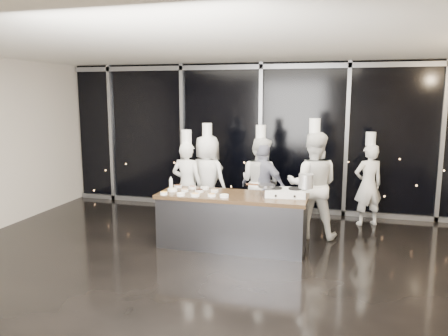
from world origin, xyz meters
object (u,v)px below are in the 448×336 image
object	(u,v)px
chef_far_left	(187,184)
chef_left	(207,179)
demo_counter	(232,220)
stove	(285,192)
chef_side	(368,184)
guest	(263,186)
stock_pot	(306,181)
chef_center	(260,181)
frying_pan	(266,186)
chef_right	(313,185)

from	to	relation	value
chef_far_left	chef_left	bearing A→B (deg)	-123.86
demo_counter	stove	bearing A→B (deg)	6.06
stove	chef_side	size ratio (longest dim) A/B	0.37
demo_counter	guest	xyz separation A→B (m)	(0.31, 1.18, 0.36)
stock_pot	chef_center	size ratio (longest dim) A/B	0.12
chef_center	guest	world-z (taller)	chef_center
stove	chef_far_left	world-z (taller)	chef_far_left
chef_far_left	chef_side	xyz separation A→B (m)	(3.33, 1.07, -0.02)
guest	chef_side	world-z (taller)	chef_side
chef_center	chef_left	bearing A→B (deg)	30.32
chef_center	chef_side	size ratio (longest dim) A/B	1.07
stove	chef_far_left	distance (m)	2.10
frying_pan	chef_far_left	size ratio (longest dim) A/B	0.26
demo_counter	chef_left	bearing A→B (deg)	123.65
chef_side	stock_pot	bearing A→B (deg)	33.48
frying_pan	chef_left	bearing A→B (deg)	132.55
chef_left	chef_right	size ratio (longest dim) A/B	0.94
stove	guest	size ratio (longest dim) A/B	0.42
stock_pot	chef_right	world-z (taller)	chef_right
chef_left	demo_counter	bearing A→B (deg)	143.83
demo_counter	frying_pan	world-z (taller)	frying_pan
chef_side	chef_right	bearing A→B (deg)	19.91
chef_center	chef_side	world-z (taller)	chef_center
chef_far_left	chef_side	world-z (taller)	chef_far_left
chef_far_left	guest	bearing A→B (deg)	-162.60
guest	demo_counter	bearing A→B (deg)	99.45
chef_far_left	chef_left	xyz separation A→B (m)	(0.29, 0.37, 0.04)
chef_center	chef_right	distance (m)	1.10
demo_counter	stock_pot	world-z (taller)	stock_pot
stove	stock_pot	xyz separation A→B (m)	(0.32, 0.05, 0.19)
frying_pan	chef_right	bearing A→B (deg)	43.27
stove	chef_right	size ratio (longest dim) A/B	0.32
chef_center	chef_far_left	bearing A→B (deg)	44.61
chef_right	guest	bearing A→B (deg)	-19.14
demo_counter	guest	world-z (taller)	guest
chef_far_left	frying_pan	bearing A→B (deg)	158.36
demo_counter	chef_left	xyz separation A→B (m)	(-0.81, 1.21, 0.43)
stock_pot	chef_right	size ratio (longest dim) A/B	0.11
stove	chef_left	bearing A→B (deg)	138.97
chef_far_left	chef_side	distance (m)	3.50
frying_pan	guest	distance (m)	1.17
frying_pan	chef_left	world-z (taller)	chef_left
demo_counter	chef_far_left	bearing A→B (deg)	142.57
stove	chef_far_left	xyz separation A→B (m)	(-1.95, 0.75, -0.12)
demo_counter	chef_left	world-z (taller)	chef_left
stove	frying_pan	distance (m)	0.33
frying_pan	chef_center	distance (m)	1.31
stove	chef_center	size ratio (longest dim) A/B	0.35
guest	chef_right	world-z (taller)	chef_right
chef_right	chef_center	bearing A→B (deg)	-24.25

